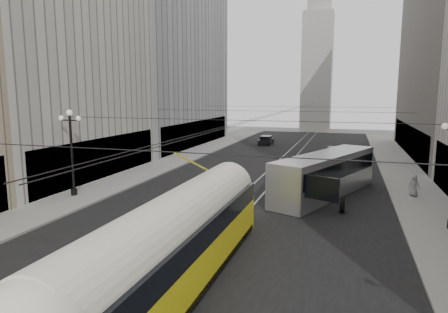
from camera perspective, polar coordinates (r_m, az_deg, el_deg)
The scene contains 14 objects.
road at distance 40.22m, azimuth 7.32°, elevation -2.10°, with size 20.00×85.00×0.02m, color black.
sidewalk_left at distance 47.00m, azimuth -6.46°, elevation -0.39°, with size 4.00×72.00×0.15m, color gray.
sidewalk_right at distance 43.37m, azimuth 23.98°, elevation -1.90°, with size 4.00×72.00×0.15m, color gray.
rail_left at distance 40.35m, azimuth 6.27°, elevation -2.04°, with size 0.12×85.00×0.04m, color gray.
rail_right at distance 40.10m, azimuth 8.37°, elevation -2.15°, with size 0.12×85.00×0.04m, color gray.
building_left_far at distance 61.01m, azimuth -9.11°, elevation 15.11°, with size 12.60×28.60×28.60m.
distant_tower at distance 86.97m, azimuth 13.21°, elevation 13.55°, with size 6.00×6.00×31.36m.
lamppost_left_mid at distance 31.42m, azimuth -20.97°, elevation 1.20°, with size 1.86×0.44×6.37m.
catenary at distance 38.51m, azimuth 7.40°, elevation 6.24°, with size 25.00×72.00×0.23m.
streetcar at distance 16.16m, azimuth -7.04°, elevation -12.02°, with size 2.86×17.67×3.88m.
city_bus at distance 31.08m, azimuth 14.37°, elevation -2.28°, with size 7.15×13.09×3.20m.
sedan_white_far at distance 49.13m, azimuth 15.36°, elevation 0.40°, with size 2.21×4.51×1.37m.
sedan_dark_far at distance 61.25m, azimuth 6.04°, elevation 2.29°, with size 1.77×4.19×1.32m.
pedestrian_sidewalk_right at distance 32.71m, azimuth 25.51°, elevation -3.74°, with size 0.80×0.49×1.63m, color gray.
Camera 1 is at (6.83, -6.39, 7.66)m, focal length 32.00 mm.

